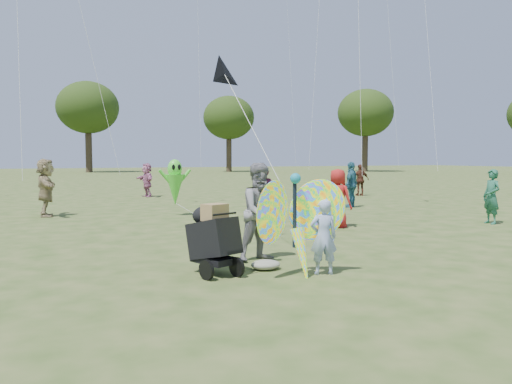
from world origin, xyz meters
TOP-DOWN VIEW (x-y plane):
  - ground at (0.00, 0.00)m, footprint 160.00×160.00m
  - child_girl at (-0.27, -1.16)m, footprint 0.49×0.39m
  - adult_man at (-0.69, 0.18)m, footprint 0.93×0.78m
  - grey_bag at (-0.93, -0.50)m, footprint 0.49×0.40m
  - crowd_a at (2.82, 3.10)m, footprint 0.76×0.87m
  - crowd_c at (6.15, 7.25)m, footprint 1.02×0.88m
  - crowd_d at (-3.94, 8.72)m, footprint 0.60×1.66m
  - crowd_e at (2.36, 6.49)m, footprint 0.94×0.92m
  - crowd_f at (6.98, 1.95)m, footprint 0.43×0.59m
  - crowd_h at (9.69, 11.56)m, footprint 0.91×0.50m
  - crowd_j at (0.45, 15.04)m, footprint 0.74×1.49m
  - jogging_stroller at (-1.78, -0.38)m, footprint 0.73×1.13m
  - butterfly_kite at (-0.69, -1.11)m, footprint 1.74×0.75m
  - delta_kite_rig at (-0.72, 1.88)m, footprint 0.89×1.93m
  - alien_kite at (-0.31, 7.30)m, footprint 1.12×0.69m
  - tree_line at (3.67, 44.99)m, footprint 91.78×33.60m

SIDE VIEW (x-z plane):
  - ground at x=0.00m, z-range 0.00..0.00m
  - grey_bag at x=-0.93m, z-range 0.00..0.15m
  - child_girl at x=-0.27m, z-range 0.00..1.16m
  - jogging_stroller at x=-1.78m, z-range 0.07..1.16m
  - crowd_h at x=9.69m, z-range 0.00..1.47m
  - crowd_f at x=6.98m, z-range 0.00..1.48m
  - crowd_a at x=2.82m, z-range 0.00..1.50m
  - crowd_e at x=2.36m, z-range 0.00..1.52m
  - crowd_j at x=0.45m, z-range 0.00..1.54m
  - butterfly_kite at x=-0.69m, z-range -0.09..1.67m
  - crowd_c at x=6.15m, z-range 0.00..1.64m
  - adult_man at x=-0.69m, z-range 0.00..1.70m
  - crowd_d at x=-3.94m, z-range 0.00..1.76m
  - alien_kite at x=-0.31m, z-range 0.10..1.84m
  - delta_kite_rig at x=-0.72m, z-range 2.20..4.72m
  - tree_line at x=3.67m, z-range 1.47..12.25m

